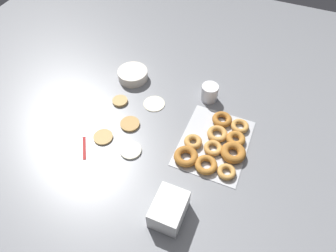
{
  "coord_description": "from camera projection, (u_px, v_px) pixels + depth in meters",
  "views": [
    {
      "loc": [
        -0.83,
        -0.46,
        1.18
      ],
      "look_at": [
        0.02,
        -0.11,
        0.04
      ],
      "focal_mm": 32.0,
      "sensor_mm": 36.0,
      "label": 1
    }
  ],
  "objects": [
    {
      "name": "pancake_0",
      "position": [
        120.0,
        101.0,
        1.61
      ],
      "size": [
        0.08,
        0.08,
        0.02
      ],
      "primitive_type": "cylinder",
      "color": "tan",
      "rests_on": "ground_plane"
    },
    {
      "name": "container_stack",
      "position": [
        169.0,
        209.0,
        1.18
      ],
      "size": [
        0.16,
        0.12,
        0.11
      ],
      "color": "white",
      "rests_on": "ground_plane"
    },
    {
      "name": "batter_bowl",
      "position": [
        133.0,
        75.0,
        1.71
      ],
      "size": [
        0.17,
        0.17,
        0.06
      ],
      "color": "silver",
      "rests_on": "ground_plane"
    },
    {
      "name": "spatula",
      "position": [
        84.0,
        132.0,
        1.49
      ],
      "size": [
        0.23,
        0.17,
        0.01
      ],
      "rotation": [
        0.0,
        0.0,
        0.58
      ],
      "color": "maroon",
      "rests_on": "ground_plane"
    },
    {
      "name": "donut_tray",
      "position": [
        216.0,
        145.0,
        1.42
      ],
      "size": [
        0.4,
        0.32,
        0.04
      ],
      "color": "silver",
      "rests_on": "ground_plane"
    },
    {
      "name": "paper_cup",
      "position": [
        209.0,
        93.0,
        1.6
      ],
      "size": [
        0.09,
        0.09,
        0.09
      ],
      "color": "white",
      "rests_on": "ground_plane"
    },
    {
      "name": "pancake_3",
      "position": [
        154.0,
        103.0,
        1.6
      ],
      "size": [
        0.12,
        0.12,
        0.01
      ],
      "primitive_type": "cylinder",
      "color": "silver",
      "rests_on": "ground_plane"
    },
    {
      "name": "ground_plane",
      "position": [
        147.0,
        127.0,
        1.51
      ],
      "size": [
        3.0,
        3.0,
        0.0
      ],
      "primitive_type": "plane",
      "color": "gray"
    },
    {
      "name": "pancake_4",
      "position": [
        131.0,
        150.0,
        1.41
      ],
      "size": [
        0.1,
        0.1,
        0.01
      ],
      "primitive_type": "cylinder",
      "color": "silver",
      "rests_on": "ground_plane"
    },
    {
      "name": "pancake_2",
      "position": [
        130.0,
        124.0,
        1.51
      ],
      "size": [
        0.1,
        0.1,
        0.01
      ],
      "primitive_type": "cylinder",
      "color": "tan",
      "rests_on": "ground_plane"
    },
    {
      "name": "pancake_1",
      "position": [
        103.0,
        137.0,
        1.46
      ],
      "size": [
        0.1,
        0.1,
        0.01
      ],
      "primitive_type": "cylinder",
      "color": "tan",
      "rests_on": "ground_plane"
    }
  ]
}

